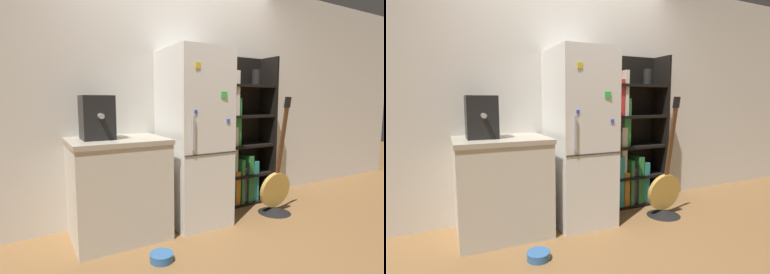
% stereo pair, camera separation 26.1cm
% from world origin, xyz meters
% --- Properties ---
extents(ground_plane, '(16.00, 16.00, 0.00)m').
position_xyz_m(ground_plane, '(0.00, 0.00, 0.00)').
color(ground_plane, olive).
extents(wall_back, '(8.00, 0.05, 2.60)m').
position_xyz_m(wall_back, '(0.00, 0.47, 1.30)').
color(wall_back, silver).
rests_on(wall_back, ground_plane).
extents(refrigerator, '(0.56, 0.68, 1.71)m').
position_xyz_m(refrigerator, '(-0.00, 0.12, 0.86)').
color(refrigerator, white).
rests_on(refrigerator, ground_plane).
extents(bookshelf, '(0.78, 0.31, 1.73)m').
position_xyz_m(bookshelf, '(0.69, 0.32, 0.73)').
color(bookshelf, black).
rests_on(bookshelf, ground_plane).
extents(kitchen_counter, '(0.82, 0.65, 0.89)m').
position_xyz_m(kitchen_counter, '(-0.77, 0.13, 0.45)').
color(kitchen_counter, beige).
rests_on(kitchen_counter, ground_plane).
extents(espresso_machine, '(0.26, 0.31, 0.37)m').
position_xyz_m(espresso_machine, '(-0.92, 0.16, 1.08)').
color(espresso_machine, black).
rests_on(espresso_machine, kitchen_counter).
extents(guitar, '(0.39, 0.35, 1.26)m').
position_xyz_m(guitar, '(0.87, -0.15, 0.18)').
color(guitar, black).
rests_on(guitar, ground_plane).
extents(pet_bowl, '(0.18, 0.18, 0.06)m').
position_xyz_m(pet_bowl, '(-0.61, -0.46, 0.04)').
color(pet_bowl, '#3366A5').
rests_on(pet_bowl, ground_plane).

